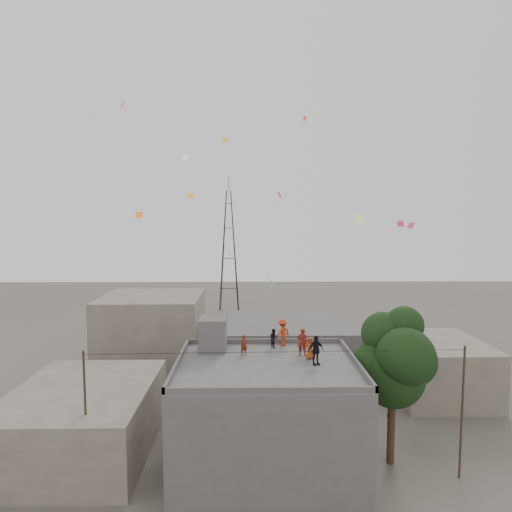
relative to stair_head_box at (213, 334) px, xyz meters
The scene contains 18 objects.
ground 8.21m from the stair_head_box, 39.09° to the right, with size 140.00×140.00×0.00m, color #4D4940.
main_building 5.78m from the stair_head_box, 39.09° to the right, with size 10.00×8.00×6.10m.
parapet 4.21m from the stair_head_box, 39.09° to the right, with size 10.00×8.00×0.30m.
stair_head_box is the anchor object (origin of this frame).
neighbor_west 9.34m from the stair_head_box, behind, with size 8.00×10.00×4.00m, color #665F51.
neighbor_north 13.35m from the stair_head_box, 65.48° to the left, with size 12.00×9.00×5.00m, color #53504D.
neighbor_northwest 15.45m from the stair_head_box, 116.91° to the left, with size 9.00×8.00×7.00m, color #665F51.
neighbor_east 19.35m from the stair_head_box, 23.28° to the left, with size 7.00×8.00×4.40m, color #665F51.
tree 10.80m from the stair_head_box, 10.74° to the right, with size 4.90×4.60×9.10m.
utility_line 6.26m from the stair_head_box, 46.14° to the right, with size 20.12×0.62×7.40m.
transmission_tower 37.46m from the stair_head_box, 91.23° to the left, with size 2.97×2.97×20.01m.
person_red_adult 5.46m from the stair_head_box, 12.06° to the right, with size 0.59×0.39×1.62m, color maroon.
person_orange_child 5.96m from the stair_head_box, 16.77° to the right, with size 0.62×0.40×1.27m, color #B74614.
person_dark_child 3.80m from the stair_head_box, ahead, with size 0.57×0.45×1.18m, color black.
person_dark_adult 6.48m from the stair_head_box, 24.68° to the right, with size 0.96×0.40×1.63m, color black.
person_orange_adult 4.40m from the stair_head_box, 10.47° to the left, with size 1.10×0.63×1.70m, color #C23A16.
person_red_child 2.19m from the stair_head_box, 27.59° to the right, with size 0.44×0.29×1.20m, color maroon.
kites 11.26m from the stair_head_box, 48.47° to the left, with size 21.52×13.49×12.86m.
Camera 1 is at (-0.96, -22.99, 14.24)m, focal length 30.00 mm.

